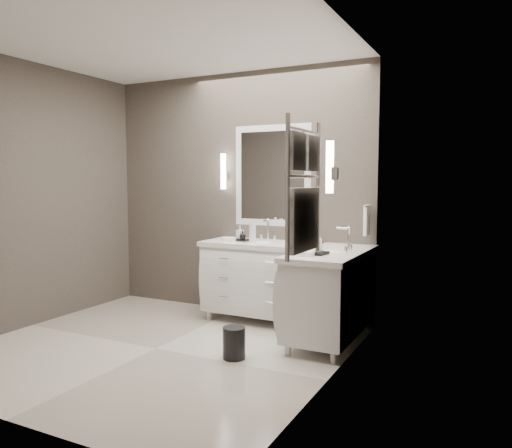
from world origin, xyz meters
The scene contains 20 objects.
floor centered at (0.00, 0.00, -0.01)m, with size 3.20×3.00×0.01m, color beige.
ceiling centered at (0.00, 0.00, 2.71)m, with size 3.20×3.00×0.01m, color white.
wall_back centered at (0.00, 1.50, 1.35)m, with size 3.20×0.01×2.70m, color #443D36.
wall_left centered at (-1.60, 0.00, 1.35)m, with size 0.01×3.00×2.70m, color #443D36.
wall_right centered at (1.60, 0.00, 1.35)m, with size 0.01×3.00×2.70m, color #443D36.
vanity_back centered at (0.45, 1.23, 0.49)m, with size 1.24×0.59×0.97m.
vanity_right centered at (1.33, 0.90, 0.49)m, with size 0.59×1.24×0.97m.
mirror_back centered at (0.45, 1.49, 1.55)m, with size 0.90×0.02×1.10m.
mirror_right centered at (1.59, 0.80, 1.55)m, with size 0.02×0.90×1.10m.
sconce_back centered at (-0.13, 1.43, 1.59)m, with size 0.06×0.06×0.40m.
sconce_right centered at (1.53, 0.22, 1.59)m, with size 0.06×0.06×0.40m.
towel_bar_corner centered at (1.54, 1.36, 1.12)m, with size 0.03×0.22×0.30m.
towel_ladder centered at (1.55, -0.40, 1.39)m, with size 0.06×0.58×0.90m.
waste_bin centered at (0.75, 0.10, 0.13)m, with size 0.19×0.19×0.27m, color black.
amenity_tray_back centered at (0.22, 1.20, 0.86)m, with size 0.15×0.12×0.02m, color black.
amenity_tray_right centered at (1.30, 0.64, 0.86)m, with size 0.12×0.17×0.02m, color black.
water_bottle centered at (0.39, 1.13, 0.95)m, with size 0.07×0.07×0.20m, color silver.
soap_bottle_a centered at (0.19, 1.22, 0.94)m, with size 0.06×0.06×0.14m, color white.
soap_bottle_b centered at (0.25, 1.17, 0.92)m, with size 0.07×0.07×0.09m, color black.
soap_bottle_c centered at (1.30, 0.64, 0.96)m, with size 0.06×0.06×0.16m, color white.
Camera 1 is at (2.75, -3.48, 1.50)m, focal length 35.00 mm.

